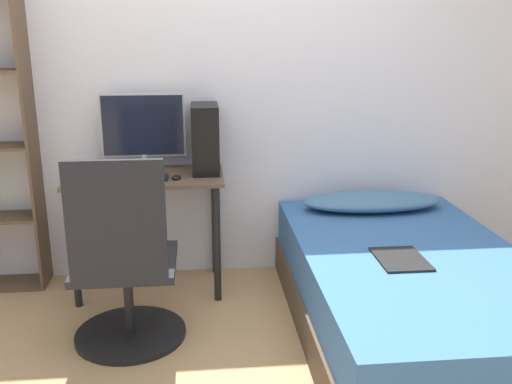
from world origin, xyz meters
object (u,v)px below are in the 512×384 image
bed (410,295)px  keyboard (136,178)px  monitor (143,128)px  pc_tower (205,138)px  office_chair (125,277)px

bed → keyboard: keyboard is taller
bed → keyboard: 1.69m
bed → monitor: 1.87m
pc_tower → monitor: bearing=166.9°
monitor → office_chair: bearing=-93.4°
office_chair → pc_tower: bearing=59.8°
monitor → keyboard: bearing=-96.8°
office_chair → bed: size_ratio=0.51×
office_chair → monitor: size_ratio=1.98×
keyboard → bed: bearing=-23.4°
monitor → pc_tower: (0.38, -0.09, -0.05)m
bed → keyboard: size_ratio=5.35×
monitor → pc_tower: 0.40m
office_chair → bed: bearing=-2.7°
keyboard → pc_tower: bearing=23.1°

